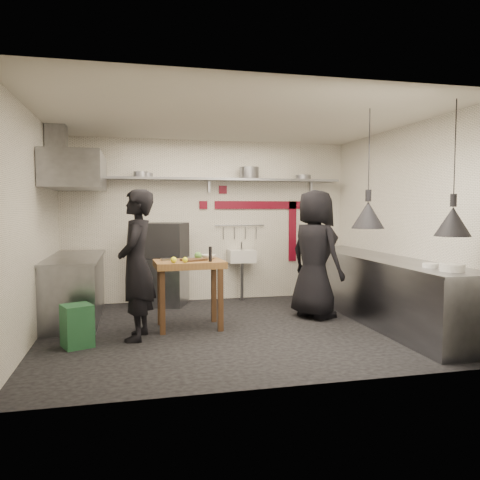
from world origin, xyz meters
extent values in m
plane|color=black|center=(0.00, 0.00, 0.00)|extent=(5.00, 5.00, 0.00)
plane|color=beige|center=(0.00, 0.00, 2.80)|extent=(5.00, 5.00, 0.00)
cube|color=silver|center=(0.00, 2.10, 1.40)|extent=(5.00, 0.04, 2.80)
cube|color=silver|center=(0.00, -2.10, 1.40)|extent=(5.00, 0.04, 2.80)
cube|color=silver|center=(-2.50, 0.00, 1.40)|extent=(0.04, 4.20, 2.80)
cube|color=silver|center=(2.50, 0.00, 1.40)|extent=(0.04, 4.20, 2.80)
cube|color=maroon|center=(0.95, 2.08, 1.68)|extent=(1.70, 0.02, 0.14)
cube|color=maroon|center=(1.55, 2.08, 1.20)|extent=(0.14, 0.02, 1.10)
cube|color=maroon|center=(0.25, 2.08, 1.95)|extent=(0.14, 0.02, 0.14)
cube|color=maroon|center=(-0.10, 2.08, 1.68)|extent=(0.14, 0.02, 0.14)
cube|color=slate|center=(0.00, 1.92, 2.12)|extent=(4.60, 0.34, 0.04)
cube|color=slate|center=(-1.90, 2.07, 2.02)|extent=(0.04, 0.06, 0.24)
cube|color=slate|center=(0.00, 2.07, 2.02)|extent=(0.04, 0.06, 0.24)
cube|color=slate|center=(1.90, 2.07, 2.02)|extent=(0.04, 0.06, 0.24)
cylinder|color=slate|center=(-1.17, 1.92, 2.19)|extent=(0.28, 0.28, 0.09)
cylinder|color=slate|center=(-1.08, 1.92, 2.18)|extent=(0.26, 0.26, 0.07)
cylinder|color=slate|center=(0.69, 1.92, 2.24)|extent=(0.40, 0.40, 0.20)
cylinder|color=slate|center=(1.69, 1.92, 2.18)|extent=(0.28, 0.28, 0.08)
cube|color=slate|center=(-0.79, 1.77, 0.40)|extent=(0.81, 0.78, 0.80)
cube|color=black|center=(-0.79, 1.74, 1.09)|extent=(0.83, 0.80, 0.58)
cube|color=maroon|center=(-0.82, 1.53, 1.09)|extent=(0.46, 0.20, 0.46)
cube|color=black|center=(-0.77, 1.48, 1.09)|extent=(0.31, 0.13, 0.34)
cube|color=silver|center=(0.55, 1.92, 0.78)|extent=(0.46, 0.34, 0.22)
cylinder|color=slate|center=(0.55, 1.92, 0.96)|extent=(0.03, 0.03, 0.14)
cylinder|color=slate|center=(0.55, 1.88, 0.34)|extent=(0.06, 0.06, 0.66)
cylinder|color=slate|center=(0.55, 2.06, 1.32)|extent=(0.90, 0.02, 0.02)
cube|color=slate|center=(2.15, 0.00, 0.45)|extent=(0.70, 3.80, 0.90)
cube|color=slate|center=(2.15, 0.00, 0.92)|extent=(0.76, 3.90, 0.03)
cylinder|color=silver|center=(2.12, -1.60, 0.97)|extent=(0.33, 0.33, 0.09)
cylinder|color=silver|center=(2.10, -1.24, 0.96)|extent=(0.22, 0.22, 0.05)
cube|color=slate|center=(-2.15, 1.05, 0.45)|extent=(0.70, 1.90, 0.90)
cube|color=slate|center=(-2.15, 1.05, 0.92)|extent=(0.76, 2.00, 0.03)
cube|color=slate|center=(-2.10, 1.05, 2.15)|extent=(0.78, 1.60, 0.50)
cube|color=slate|center=(-2.35, 1.05, 2.55)|extent=(0.28, 0.28, 0.50)
cube|color=#1D4F2C|center=(-1.97, -0.37, 0.25)|extent=(0.42, 0.42, 0.50)
cube|color=#462C19|center=(-0.52, 0.18, 0.93)|extent=(0.37, 0.33, 0.02)
cylinder|color=black|center=(-0.32, 0.02, 1.02)|extent=(0.05, 0.05, 0.20)
sphere|color=yellow|center=(-0.80, -0.01, 0.96)|extent=(0.09, 0.09, 0.08)
sphere|color=yellow|center=(-0.66, -0.02, 0.96)|extent=(0.09, 0.09, 0.07)
sphere|color=#528D3B|center=(-0.44, 0.34, 0.97)|extent=(0.13, 0.13, 0.10)
cube|color=slate|center=(-0.85, 0.29, 0.94)|extent=(0.20, 0.15, 0.03)
imported|color=silver|center=(-0.28, 0.35, 0.95)|extent=(0.22, 0.22, 0.06)
imported|color=black|center=(-1.28, -0.19, 0.93)|extent=(0.56, 0.75, 1.86)
imported|color=black|center=(1.32, 0.41, 0.95)|extent=(0.92, 1.09, 1.90)
camera|label=1|loc=(-1.32, -6.07, 1.64)|focal=35.00mm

